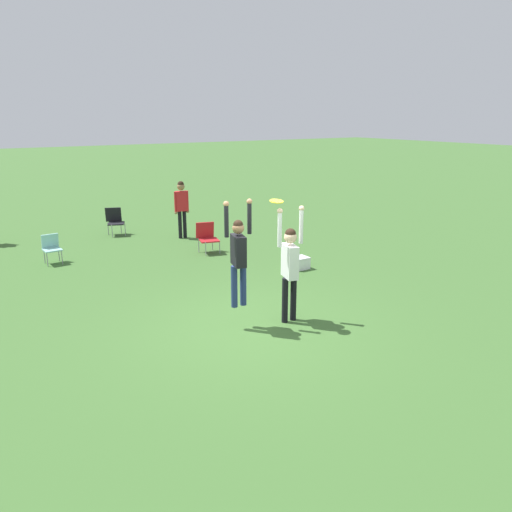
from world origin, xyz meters
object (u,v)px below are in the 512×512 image
object	(u,v)px
camping_chair_2	(51,246)
person_defending	(290,261)
cooler_box	(300,263)
person_jumping	(238,252)
camping_chair_1	(115,220)
person_spectator_far	(182,204)
frisbee	(277,201)
camping_chair_0	(207,236)

from	to	relation	value
camping_chair_2	person_defending	bearing A→B (deg)	111.12
camping_chair_2	cooler_box	xyz separation A→B (m)	(5.36, -4.06, -0.31)
camping_chair_2	cooler_box	bearing A→B (deg)	139.34
person_defending	person_jumping	bearing A→B (deg)	-90.00
camping_chair_1	camping_chair_2	xyz separation A→B (m)	(-2.50, -2.39, -0.05)
camping_chair_1	cooler_box	size ratio (longest dim) A/B	2.05
person_defending	person_spectator_far	distance (m)	7.52
camping_chair_1	camping_chair_2	world-z (taller)	camping_chair_1
cooler_box	person_defending	bearing A→B (deg)	-130.88
person_spectator_far	frisbee	bearing A→B (deg)	-88.48
person_defending	camping_chair_1	size ratio (longest dim) A/B	2.49
frisbee	camping_chair_0	xyz separation A→B (m)	(1.31, 5.38, -1.91)
person_jumping	cooler_box	world-z (taller)	person_jumping
person_jumping	frisbee	distance (m)	1.15
person_jumping	camping_chair_2	distance (m)	6.84
person_jumping	camping_chair_1	size ratio (longest dim) A/B	2.21
camping_chair_0	camping_chair_1	size ratio (longest dim) A/B	0.97
frisbee	camping_chair_1	world-z (taller)	frisbee
person_defending	person_spectator_far	xyz separation A→B (m)	(1.13, 7.43, -0.08)
person_defending	camping_chair_2	size ratio (longest dim) A/B	2.86
person_defending	cooler_box	world-z (taller)	person_defending
person_jumping	camping_chair_1	xyz separation A→B (m)	(0.40, 8.82, -0.98)
person_jumping	person_defending	world-z (taller)	person_jumping
frisbee	camping_chair_2	bearing A→B (deg)	112.53
camping_chair_2	camping_chair_0	bearing A→B (deg)	158.94
person_spectator_far	person_jumping	bearing A→B (deg)	-93.89
person_jumping	frisbee	bearing A→B (deg)	-94.36
cooler_box	person_jumping	bearing A→B (deg)	-143.99
person_spectator_far	cooler_box	bearing A→B (deg)	-63.92
frisbee	camping_chair_2	world-z (taller)	frisbee
person_spectator_far	cooler_box	distance (m)	5.02
camping_chair_2	cooler_box	distance (m)	6.73
person_jumping	camping_chair_2	xyz separation A→B (m)	(-2.10, 6.43, -1.03)
person_jumping	camping_chair_0	xyz separation A→B (m)	(1.98, 5.14, -1.00)
person_defending	frisbee	xyz separation A→B (m)	(-0.31, 0.03, 1.18)
person_defending	frisbee	distance (m)	1.22
camping_chair_0	frisbee	bearing A→B (deg)	91.45
frisbee	cooler_box	size ratio (longest dim) A/B	0.57
camping_chair_0	person_spectator_far	xyz separation A→B (m)	(0.13, 2.02, 0.64)
person_jumping	cooler_box	bearing A→B (deg)	-38.64
camping_chair_0	cooler_box	bearing A→B (deg)	129.99
camping_chair_2	person_spectator_far	distance (m)	4.32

